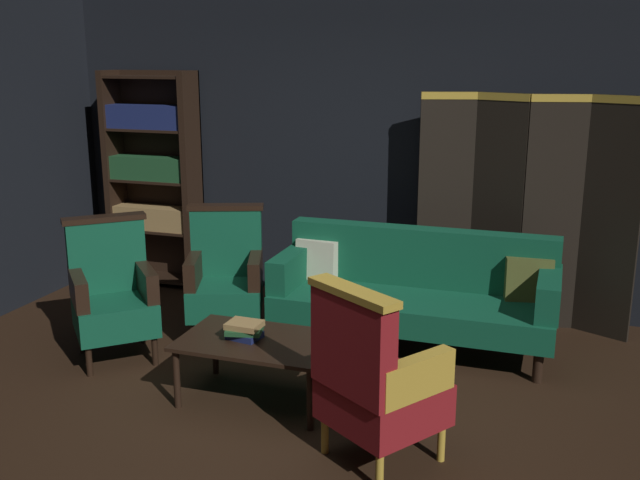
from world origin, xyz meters
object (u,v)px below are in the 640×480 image
coffee_table (258,346)px  velvet_couch (415,289)px  book_green_cloth (245,330)px  armchair_wing_right (226,277)px  book_tan_leather (244,325)px  bookshelf (154,175)px  armchair_wing_left (112,293)px  armchair_gilt_accent (375,379)px  book_navy_cloth (245,335)px  folding_screen (524,208)px

coffee_table → velvet_couch: bearing=58.6°
book_green_cloth → armchair_wing_right: bearing=121.9°
coffee_table → book_tan_leather: 0.16m
coffee_table → armchair_wing_right: (-0.69, 0.95, 0.12)m
bookshelf → velvet_couch: 2.87m
coffee_table → armchair_wing_left: armchair_wing_left is taller
book_tan_leather → armchair_wing_left: bearing=164.8°
book_tan_leather → velvet_couch: bearing=56.0°
armchair_wing_right → armchair_gilt_accent: bearing=-42.0°
armchair_gilt_accent → book_navy_cloth: size_ratio=5.16×
armchair_wing_right → book_tan_leather: 1.13m
coffee_table → book_tan_leather: book_tan_leather is taller
folding_screen → coffee_table: (-1.50, -1.97, -0.61)m
velvet_couch → book_navy_cloth: bearing=-124.0°
armchair_gilt_accent → armchair_wing_left: (-2.20, 0.80, 0.00)m
armchair_gilt_accent → book_green_cloth: 1.09m
bookshelf → book_green_cloth: bearing=-47.4°
folding_screen → velvet_couch: bearing=-135.7°
coffee_table → book_navy_cloth: (-0.09, -0.01, 0.07)m
velvet_couch → book_green_cloth: size_ratio=9.43×
armchair_gilt_accent → book_navy_cloth: bearing=154.6°
bookshelf → book_tan_leather: (1.85, -2.01, -0.57)m
book_navy_cloth → coffee_table: bearing=7.1°
bookshelf → coffee_table: (1.93, -2.00, -0.70)m
coffee_table → book_green_cloth: size_ratio=4.45×
book_navy_cloth → book_green_cloth: (0.00, -0.00, 0.04)m
bookshelf → coffee_table: size_ratio=2.05×
armchair_wing_right → book_tan_leather: (0.60, -0.96, 0.02)m
velvet_couch → armchair_wing_right: 1.49m
book_navy_cloth → book_green_cloth: book_green_cloth is taller
velvet_couch → book_tan_leather: (-0.85, -1.27, 0.06)m
bookshelf → book_tan_leather: 2.78m
armchair_wing_left → armchair_wing_right: bearing=45.6°
folding_screen → velvet_couch: 1.16m
folding_screen → book_navy_cloth: bearing=-128.7°
velvet_couch → book_green_cloth: (-0.85, -1.27, 0.03)m
velvet_couch → armchair_wing_right: armchair_wing_right is taller
book_navy_cloth → book_tan_leather: (0.00, -0.00, 0.07)m
folding_screen → coffee_table: 2.55m
coffee_table → armchair_wing_left: 1.35m
armchair_wing_left → book_green_cloth: size_ratio=4.63×
armchair_wing_left → book_green_cloth: armchair_wing_left is taller
folding_screen → coffee_table: bearing=-127.3°
armchair_gilt_accent → book_tan_leather: 1.09m
armchair_gilt_accent → book_green_cloth: (-0.98, 0.47, -0.01)m
folding_screen → book_navy_cloth: (-1.59, -1.98, -0.54)m
armchair_gilt_accent → bookshelf: bearing=138.8°
armchair_wing_left → book_tan_leather: (1.21, -0.33, 0.02)m
coffee_table → armchair_gilt_accent: (0.90, -0.48, 0.12)m
bookshelf → velvet_couch: bookshelf is taller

